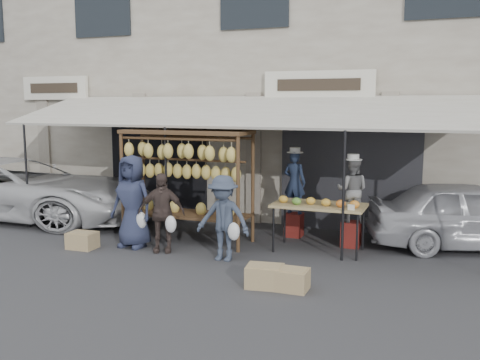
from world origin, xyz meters
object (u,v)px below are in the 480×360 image
(banana_rack, at_px, (185,164))
(customer_mid, at_px, (161,213))
(produce_table, at_px, (319,206))
(customer_right, at_px, (223,218))
(vendor_right, at_px, (352,190))
(customer_left, at_px, (132,201))
(crate_near_a, at_px, (265,276))
(crate_far, at_px, (82,240))
(sedan, at_px, (472,215))
(crate_near_b, at_px, (290,279))
(vendor_left, at_px, (295,182))
(van, at_px, (9,173))

(banana_rack, xyz_separation_m, customer_mid, (-0.10, -0.82, -0.83))
(produce_table, xyz_separation_m, customer_right, (-1.44, -1.15, -0.11))
(vendor_right, distance_m, customer_right, 2.63)
(banana_rack, height_order, customer_left, banana_rack)
(produce_table, bearing_deg, banana_rack, -174.94)
(crate_near_a, bearing_deg, produce_table, 81.93)
(crate_far, distance_m, sedan, 7.44)
(customer_mid, distance_m, crate_near_b, 3.10)
(produce_table, relative_size, customer_mid, 1.14)
(sedan, bearing_deg, produce_table, 98.15)
(banana_rack, xyz_separation_m, crate_near_b, (2.72, -1.95, -1.41))
(customer_right, height_order, crate_near_b, customer_right)
(produce_table, height_order, vendor_right, vendor_right)
(produce_table, height_order, vendor_left, vendor_left)
(produce_table, bearing_deg, crate_near_b, -87.76)
(crate_near_a, xyz_separation_m, crate_far, (-3.95, 0.78, -0.01))
(produce_table, distance_m, crate_far, 4.55)
(banana_rack, bearing_deg, vendor_right, 14.39)
(vendor_right, xyz_separation_m, van, (-8.24, -0.22, -0.04))
(banana_rack, distance_m, crate_far, 2.46)
(customer_mid, distance_m, sedan, 5.87)
(customer_left, xyz_separation_m, customer_right, (1.98, -0.19, -0.13))
(produce_table, height_order, customer_left, customer_left)
(banana_rack, distance_m, customer_mid, 1.16)
(banana_rack, xyz_separation_m, van, (-5.09, 0.58, -0.50))
(customer_right, distance_m, sedan, 4.76)
(vendor_left, relative_size, van, 0.25)
(customer_right, height_order, crate_far, customer_right)
(crate_near_b, relative_size, van, 0.10)
(customer_mid, bearing_deg, van, 144.75)
(crate_far, height_order, van, van)
(vendor_right, height_order, customer_mid, vendor_right)
(customer_left, xyz_separation_m, crate_near_b, (3.50, -1.23, -0.74))
(customer_left, distance_m, customer_mid, 0.71)
(customer_mid, xyz_separation_m, crate_far, (-1.53, -0.37, -0.59))
(vendor_right, bearing_deg, crate_near_b, 78.91)
(crate_far, bearing_deg, customer_left, 28.81)
(crate_near_b, bearing_deg, customer_left, 160.68)
(produce_table, bearing_deg, vendor_left, 127.54)
(produce_table, distance_m, customer_right, 1.85)
(banana_rack, bearing_deg, crate_far, -143.82)
(vendor_left, bearing_deg, customer_mid, 53.41)
(vendor_left, xyz_separation_m, crate_far, (-3.52, -2.38, -0.98))
(banana_rack, xyz_separation_m, vendor_left, (1.90, 1.19, -0.43))
(vendor_left, bearing_deg, customer_left, 43.80)
(produce_table, relative_size, sedan, 0.44)
(customer_mid, relative_size, customer_right, 0.98)
(customer_right, bearing_deg, produce_table, 38.48)
(sedan, bearing_deg, crate_near_b, 125.95)
(customer_mid, distance_m, crate_far, 1.68)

